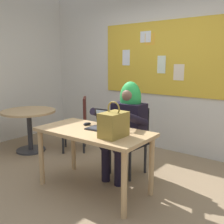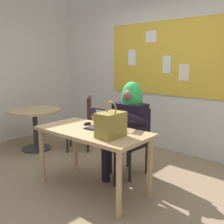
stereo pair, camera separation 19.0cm
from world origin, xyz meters
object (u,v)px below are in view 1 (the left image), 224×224
at_px(laptop, 104,125).
at_px(side_table_round, 29,121).
at_px(chair_at_desk, 132,136).
at_px(chair_spare_by_window, 78,121).
at_px(desk_main, 94,138).
at_px(person_costumed, 126,122).
at_px(computer_mouse, 87,124).
at_px(handbag, 114,124).

height_order(laptop, side_table_round, laptop).
bearing_deg(chair_at_desk, chair_spare_by_window, -95.33).
bearing_deg(laptop, desk_main, -116.54).
height_order(person_costumed, laptop, person_costumed).
bearing_deg(laptop, chair_spare_by_window, 141.95).
relative_size(laptop, side_table_round, 0.41).
height_order(desk_main, person_costumed, person_costumed).
bearing_deg(person_costumed, computer_mouse, -34.09).
relative_size(desk_main, laptop, 3.77).
distance_m(laptop, chair_spare_by_window, 1.44).
bearing_deg(chair_spare_by_window, desk_main, 100.62).
bearing_deg(handbag, chair_at_desk, 110.35).
xyz_separation_m(computer_mouse, chair_spare_by_window, (-0.93, 0.76, -0.23)).
distance_m(laptop, handbag, 0.36).
bearing_deg(handbag, desk_main, 168.94).
bearing_deg(laptop, person_costumed, 83.11).
relative_size(laptop, handbag, 0.96).
relative_size(desk_main, person_costumed, 1.09).
xyz_separation_m(computer_mouse, handbag, (0.56, -0.19, 0.12)).
relative_size(computer_mouse, chair_spare_by_window, 0.11).
height_order(desk_main, chair_spare_by_window, chair_spare_by_window).
xyz_separation_m(person_costumed, chair_spare_by_window, (-1.21, 0.32, -0.22)).
xyz_separation_m(chair_at_desk, computer_mouse, (-0.28, -0.57, 0.24)).
relative_size(computer_mouse, side_table_round, 0.12).
distance_m(desk_main, side_table_round, 1.79).
bearing_deg(laptop, side_table_round, 167.62).
bearing_deg(side_table_round, person_costumed, 7.19).
distance_m(handbag, side_table_round, 2.17).
height_order(person_costumed, chair_spare_by_window, person_costumed).
xyz_separation_m(chair_at_desk, handbag, (0.28, -0.76, 0.36)).
xyz_separation_m(side_table_round, chair_spare_by_window, (0.61, 0.55, -0.01)).
height_order(chair_at_desk, handbag, handbag).
xyz_separation_m(handbag, side_table_round, (-2.10, 0.41, -0.34)).
height_order(computer_mouse, side_table_round, computer_mouse).
distance_m(chair_at_desk, handbag, 0.89).
distance_m(chair_at_desk, chair_spare_by_window, 1.22).
height_order(handbag, side_table_round, handbag).
relative_size(person_costumed, computer_mouse, 11.99).
bearing_deg(desk_main, person_costumed, 84.19).
relative_size(desk_main, side_table_round, 1.55).
distance_m(computer_mouse, chair_spare_by_window, 1.22).
distance_m(chair_at_desk, computer_mouse, 0.68).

